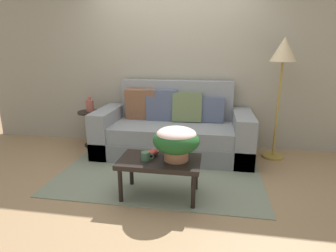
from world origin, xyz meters
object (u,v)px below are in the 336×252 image
(side_table, at_px, (91,122))
(potted_plant, at_px, (176,140))
(couch, at_px, (173,131))
(table_vase, at_px, (90,105))
(snack_bowl, at_px, (153,152))
(coffee_table, at_px, (160,164))
(coffee_mug, at_px, (146,156))
(floor_lamp, at_px, (283,59))

(side_table, bearing_deg, potted_plant, -41.45)
(couch, distance_m, table_vase, 1.38)
(couch, height_order, snack_bowl, couch)
(couch, distance_m, coffee_table, 1.28)
(snack_bowl, relative_size, table_vase, 0.53)
(table_vase, bearing_deg, coffee_mug, -48.69)
(potted_plant, bearing_deg, snack_bowl, 161.33)
(side_table, bearing_deg, coffee_table, -45.02)
(coffee_mug, bearing_deg, couch, 86.13)
(coffee_mug, height_order, table_vase, table_vase)
(coffee_mug, distance_m, table_vase, 1.91)
(couch, xyz_separation_m, coffee_mug, (-0.09, -1.32, 0.12))
(couch, bearing_deg, table_vase, 175.38)
(couch, xyz_separation_m, coffee_table, (0.05, -1.28, 0.02))
(couch, relative_size, side_table, 3.92)
(side_table, distance_m, potted_plant, 2.11)
(snack_bowl, height_order, table_vase, table_vase)
(couch, distance_m, floor_lamp, 1.80)
(couch, bearing_deg, side_table, 174.74)
(snack_bowl, bearing_deg, floor_lamp, 39.73)
(side_table, relative_size, potted_plant, 1.20)
(couch, distance_m, potted_plant, 1.31)
(floor_lamp, relative_size, snack_bowl, 13.08)
(potted_plant, distance_m, snack_bowl, 0.33)
(couch, height_order, table_vase, couch)
(coffee_table, relative_size, snack_bowl, 6.58)
(couch, distance_m, coffee_mug, 1.32)
(coffee_table, xyz_separation_m, side_table, (-1.40, 1.40, 0.03))
(potted_plant, xyz_separation_m, coffee_mug, (-0.31, -0.05, -0.17))
(couch, xyz_separation_m, snack_bowl, (-0.05, -1.17, 0.11))
(side_table, distance_m, table_vase, 0.28)
(side_table, bearing_deg, coffee_mug, -48.75)
(coffee_mug, xyz_separation_m, table_vase, (-1.25, 1.42, 0.21))
(side_table, height_order, potted_plant, potted_plant)
(floor_lamp, xyz_separation_m, snack_bowl, (-1.51, -1.25, -0.94))
(coffee_table, distance_m, coffee_mug, 0.17)
(coffee_table, xyz_separation_m, floor_lamp, (1.41, 1.36, 1.03))
(coffee_table, bearing_deg, coffee_mug, -163.69)
(table_vase, bearing_deg, side_table, 124.97)
(coffee_mug, bearing_deg, table_vase, 131.31)
(side_table, distance_m, floor_lamp, 2.99)
(table_vase, bearing_deg, coffee_table, -44.92)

